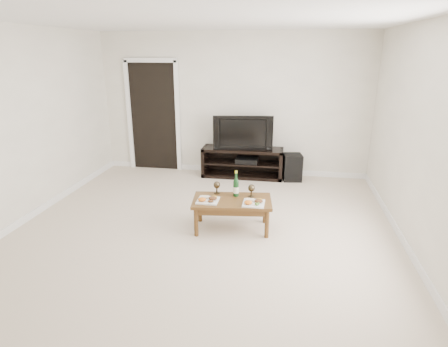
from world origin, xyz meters
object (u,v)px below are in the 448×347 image
media_console (242,162)px  subwoofer (292,167)px  coffee_table (232,214)px  television (243,132)px

media_console → subwoofer: (0.92, -0.04, -0.03)m
coffee_table → television: bearing=93.5°
media_console → coffee_table: bearing=-86.5°
media_console → subwoofer: media_console is taller
subwoofer → coffee_table: bearing=-120.2°
media_console → coffee_table: media_console is taller
subwoofer → television: bearing=167.5°
subwoofer → coffee_table: 2.28m
television → coffee_table: (0.13, -2.18, -0.65)m
television → subwoofer: 1.11m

